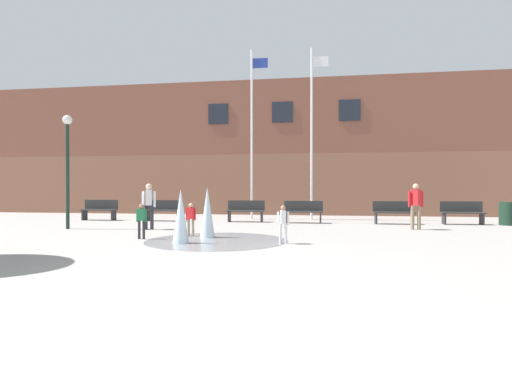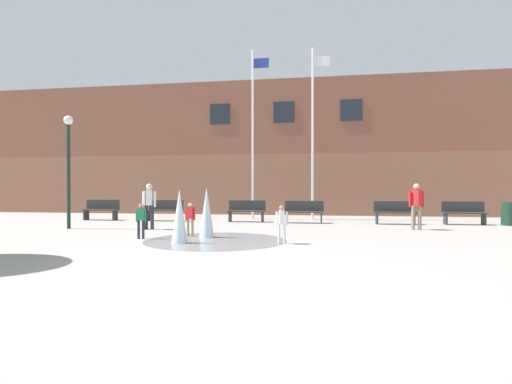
% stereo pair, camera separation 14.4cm
% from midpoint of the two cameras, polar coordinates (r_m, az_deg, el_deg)
% --- Properties ---
extents(ground_plane, '(100.00, 100.00, 0.00)m').
position_cam_midpoint_polar(ground_plane, '(6.27, -8.46, -12.61)').
color(ground_plane, gray).
extents(library_building, '(36.00, 6.05, 7.29)m').
position_cam_midpoint_polar(library_building, '(24.40, 4.81, 5.73)').
color(library_building, brown).
rests_on(library_building, ground).
extents(splash_fountain, '(3.88, 3.88, 1.46)m').
position_cam_midpoint_polar(splash_fountain, '(11.07, -7.88, -3.82)').
color(splash_fountain, gray).
rests_on(splash_fountain, ground).
extents(park_bench_far_left, '(1.60, 0.44, 0.91)m').
position_cam_midpoint_polar(park_bench_far_left, '(19.25, -21.02, -2.33)').
color(park_bench_far_left, '#28282D').
rests_on(park_bench_far_left, ground).
extents(park_bench_left_of_flagpoles, '(1.60, 0.44, 0.91)m').
position_cam_midpoint_polar(park_bench_left_of_flagpoles, '(17.95, -12.67, -2.51)').
color(park_bench_left_of_flagpoles, '#28282D').
rests_on(park_bench_left_of_flagpoles, ground).
extents(park_bench_under_left_flagpole, '(1.60, 0.44, 0.91)m').
position_cam_midpoint_polar(park_bench_under_left_flagpole, '(17.02, -1.12, -2.67)').
color(park_bench_under_left_flagpole, '#28282D').
rests_on(park_bench_under_left_flagpole, ground).
extents(park_bench_center, '(1.60, 0.44, 0.91)m').
position_cam_midpoint_polar(park_bench_center, '(16.56, 7.13, -2.76)').
color(park_bench_center, '#28282D').
rests_on(park_bench_center, ground).
extents(park_bench_under_right_flagpole, '(1.60, 0.44, 0.91)m').
position_cam_midpoint_polar(park_bench_under_right_flagpole, '(16.85, 19.45, -2.73)').
color(park_bench_under_right_flagpole, '#28282D').
rests_on(park_bench_under_right_flagpole, ground).
extents(park_bench_far_right, '(1.60, 0.44, 0.91)m').
position_cam_midpoint_polar(park_bench_far_right, '(17.72, 27.77, -2.60)').
color(park_bench_far_right, '#28282D').
rests_on(park_bench_far_right, ground).
extents(child_in_fountain, '(0.31, 0.17, 0.99)m').
position_cam_midpoint_polar(child_in_fountain, '(11.69, -15.79, -3.65)').
color(child_in_fountain, '#28282D').
rests_on(child_in_fountain, ground).
extents(child_with_pink_shirt, '(0.31, 0.23, 0.99)m').
position_cam_midpoint_polar(child_with_pink_shirt, '(10.28, 4.09, -4.20)').
color(child_with_pink_shirt, silver).
rests_on(child_with_pink_shirt, ground).
extents(adult_near_bench, '(0.50, 0.39, 1.59)m').
position_cam_midpoint_polar(adult_near_bench, '(14.81, 22.20, -1.42)').
color(adult_near_bench, '#89755B').
rests_on(adult_near_bench, ground).
extents(adult_in_red, '(0.50, 0.39, 1.59)m').
position_cam_midpoint_polar(adult_in_red, '(14.32, -14.74, -1.46)').
color(adult_in_red, '#28282D').
rests_on(adult_in_red, ground).
extents(child_running, '(0.31, 0.17, 0.99)m').
position_cam_midpoint_polar(child_running, '(12.00, -9.04, -3.53)').
color(child_running, '#89755B').
rests_on(child_running, ground).
extents(flagpole_left, '(0.80, 0.10, 7.84)m').
position_cam_midpoint_polar(flagpole_left, '(18.70, -0.15, 8.94)').
color(flagpole_left, silver).
rests_on(flagpole_left, ground).
extents(flagpole_right, '(0.80, 0.10, 7.78)m').
position_cam_midpoint_polar(flagpole_right, '(18.46, 8.41, 8.96)').
color(flagpole_right, silver).
rests_on(flagpole_right, ground).
extents(lamp_post_left_lane, '(0.32, 0.32, 3.99)m').
position_cam_midpoint_polar(lamp_post_left_lane, '(15.55, -24.97, 4.80)').
color(lamp_post_left_lane, '#192D23').
rests_on(lamp_post_left_lane, ground).
extents(trash_can, '(0.56, 0.56, 0.90)m').
position_cam_midpoint_polar(trash_can, '(18.22, 32.64, -2.63)').
color(trash_can, '#193323').
rests_on(trash_can, ground).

